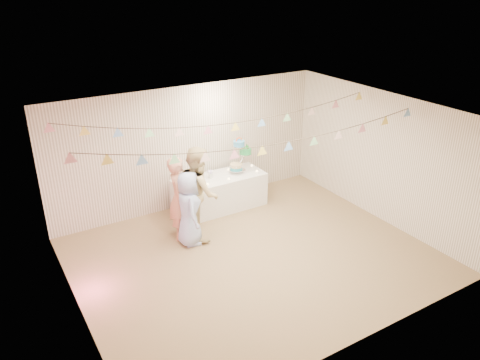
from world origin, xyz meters
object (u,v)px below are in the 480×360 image
cake_stand (241,154)px  person_adult_a (179,198)px  person_adult_b (199,192)px  person_child (189,209)px  table (220,192)px

cake_stand → person_adult_a: size_ratio=0.44×
person_adult_b → person_child: person_adult_b is taller
table → cake_stand: size_ratio=2.69×
table → person_adult_a: (-1.21, -0.65, 0.45)m
person_adult_a → cake_stand: bearing=-43.4°
person_adult_a → person_child: person_adult_a is taller
cake_stand → person_adult_a: bearing=-158.3°
person_adult_a → person_child: 0.32m
table → cake_stand: cake_stand is taller
cake_stand → person_adult_b: size_ratio=0.40×
cake_stand → person_adult_a: 1.91m
person_adult_b → person_child: (-0.29, -0.17, -0.18)m
table → person_child: bearing=-140.5°
table → person_child: 1.54m
person_adult_a → person_child: (0.05, -0.30, -0.10)m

